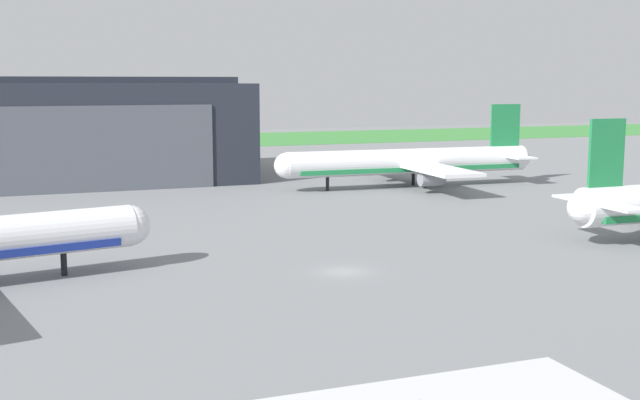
% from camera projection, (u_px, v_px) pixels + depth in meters
% --- Properties ---
extents(ground_plane, '(440.00, 440.00, 0.00)m').
position_uv_depth(ground_plane, '(345.00, 272.00, 74.64)').
color(ground_plane, slate).
extents(grass_field_strip, '(440.00, 56.00, 0.08)m').
position_uv_depth(grass_field_strip, '(122.00, 142.00, 233.18)').
color(grass_field_strip, '#3D883C').
rests_on(grass_field_strip, ground_plane).
extents(maintenance_hangar, '(70.20, 37.52, 18.62)m').
position_uv_depth(maintenance_hangar, '(42.00, 132.00, 141.85)').
color(maintenance_hangar, '#232833').
rests_on(maintenance_hangar, ground_plane).
extents(airliner_far_left, '(46.96, 35.97, 13.85)m').
position_uv_depth(airliner_far_left, '(410.00, 162.00, 133.93)').
color(airliner_far_left, white).
rests_on(airliner_far_left, ground_plane).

